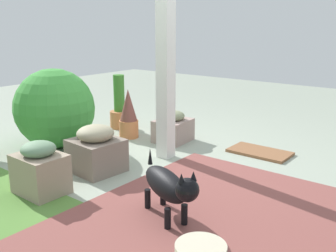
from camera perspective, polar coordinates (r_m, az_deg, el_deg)
ground_plane at (r=3.86m, az=-0.53°, el=-6.13°), size 12.00×12.00×0.00m
brick_path at (r=2.86m, az=5.13°, el=-13.89°), size 1.80×2.40×0.02m
porch_pillar at (r=3.94m, az=-0.36°, el=12.68°), size 0.14×0.14×2.46m
stone_planter_nearest at (r=4.66m, az=0.74°, el=-0.24°), size 0.40×0.45×0.38m
stone_planter_mid at (r=3.77m, az=-10.44°, el=-3.47°), size 0.48×0.46×0.46m
stone_planter_far at (r=3.41m, az=-18.19°, el=-6.05°), size 0.42×0.34×0.45m
round_shrub at (r=4.57m, az=-16.24°, el=2.48°), size 0.90×0.90×0.90m
terracotta_pot_spiky at (r=4.81m, az=-5.80°, el=1.64°), size 0.24×0.24×0.61m
terracotta_pot_tall at (r=5.29m, az=-7.10°, el=2.45°), size 0.26×0.26×0.72m
dog at (r=2.77m, az=0.02°, el=-8.70°), size 0.66×0.42×0.47m
doormat at (r=4.38m, az=13.26°, el=-3.72°), size 0.65×0.37×0.03m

